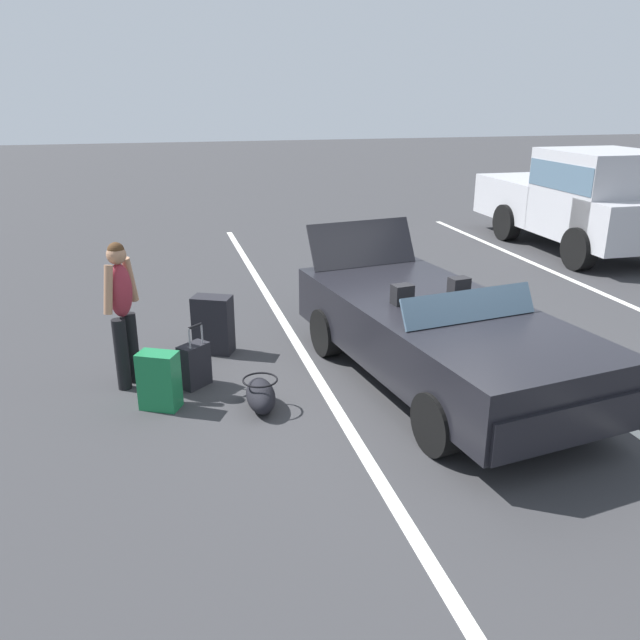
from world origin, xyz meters
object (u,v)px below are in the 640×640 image
object	(u,v)px
suitcase_medium_bright	(159,381)
parked_pickup_truck_near	(584,198)
traveler_person	(122,307)
suitcase_large_black	(213,325)
convertible_car	(449,341)
suitcase_small_carryon	(194,365)
duffel_bag	(261,395)

from	to	relation	value
suitcase_medium_bright	parked_pickup_truck_near	world-z (taller)	parked_pickup_truck_near
traveler_person	suitcase_large_black	bearing A→B (deg)	67.62
convertible_car	suitcase_medium_bright	bearing A→B (deg)	-105.15
suitcase_large_black	parked_pickup_truck_near	bearing A→B (deg)	-40.03
suitcase_large_black	suitcase_small_carryon	bearing A→B (deg)	-172.72
suitcase_medium_bright	suitcase_small_carryon	distance (m)	0.60
suitcase_medium_bright	traveler_person	world-z (taller)	traveler_person
suitcase_medium_bright	parked_pickup_truck_near	xyz separation A→B (m)	(-5.06, 8.63, 0.80)
suitcase_medium_bright	traveler_person	xyz separation A→B (m)	(-0.67, -0.33, 0.62)
parked_pickup_truck_near	suitcase_large_black	bearing A→B (deg)	-64.39
suitcase_large_black	traveler_person	world-z (taller)	traveler_person
convertible_car	traveler_person	distance (m)	3.58
convertible_car	traveler_person	xyz separation A→B (m)	(-1.04, -3.41, 0.34)
convertible_car	parked_pickup_truck_near	bearing A→B (deg)	126.16
suitcase_medium_bright	suitcase_small_carryon	bearing A→B (deg)	-13.71
suitcase_small_carryon	convertible_car	bearing A→B (deg)	-147.33
convertible_car	suitcase_small_carryon	world-z (taller)	convertible_car
traveler_person	parked_pickup_truck_near	size ratio (longest dim) A/B	0.33
duffel_bag	parked_pickup_truck_near	size ratio (longest dim) A/B	0.13
suitcase_large_black	suitcase_medium_bright	xyz separation A→B (m)	(1.41, -0.70, -0.06)
suitcase_large_black	suitcase_medium_bright	distance (m)	1.58
suitcase_large_black	suitcase_medium_bright	bearing A→B (deg)	178.91
suitcase_small_carryon	traveler_person	bearing A→B (deg)	32.96
suitcase_small_carryon	parked_pickup_truck_near	xyz separation A→B (m)	(-4.61, 8.24, 0.85)
suitcase_medium_bright	duffel_bag	world-z (taller)	suitcase_medium_bright
traveler_person	parked_pickup_truck_near	distance (m)	9.98
suitcase_large_black	suitcase_small_carryon	distance (m)	1.02
convertible_car	duffel_bag	world-z (taller)	convertible_car
suitcase_medium_bright	duffel_bag	size ratio (longest dim) A/B	0.95
convertible_car	duffel_bag	xyz separation A→B (m)	(-0.08, -2.07, -0.43)
parked_pickup_truck_near	traveler_person	bearing A→B (deg)	-62.97
suitcase_small_carryon	duffel_bag	xyz separation A→B (m)	(0.74, 0.63, -0.09)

